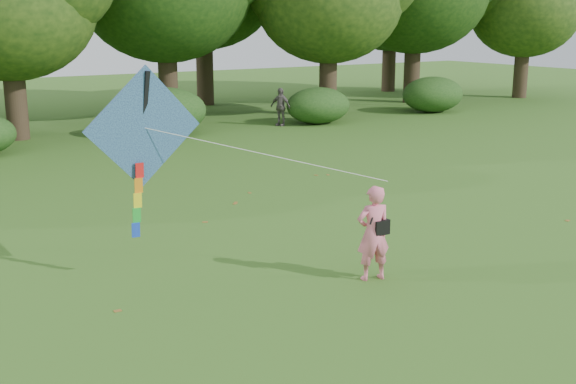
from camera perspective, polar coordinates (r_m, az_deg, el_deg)
ground at (r=12.30m, az=10.17°, el=-7.91°), size 100.00×100.00×0.00m
man_kite_flyer at (r=12.58m, az=6.75°, el=-3.24°), size 0.69×0.53×1.69m
bystander_right at (r=30.89m, az=-0.61°, el=6.75°), size 0.77×1.03×1.62m
crossbody_bag at (r=12.60m, az=7.26°, el=-2.71°), size 0.43×0.20×0.69m
flying_kite at (r=12.43m, az=-11.31°, el=4.76°), size 4.58×2.49×2.96m
shrub_band at (r=27.17m, az=-16.89°, el=5.34°), size 39.15×3.22×1.88m
fallen_leaves at (r=15.90m, az=1.64°, el=-2.72°), size 10.51×11.81×0.01m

